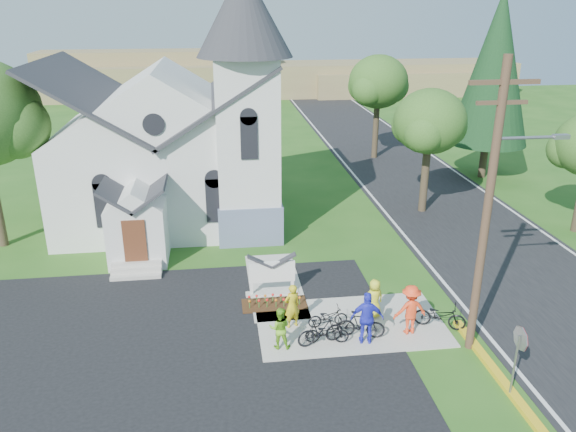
{
  "coord_description": "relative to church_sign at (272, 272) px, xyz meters",
  "views": [
    {
      "loc": [
        -3.23,
        -17.37,
        11.43
      ],
      "look_at": [
        -0.3,
        5.0,
        2.77
      ],
      "focal_mm": 35.0,
      "sensor_mm": 36.0,
      "label": 1
    }
  ],
  "objects": [
    {
      "name": "utility_pole",
      "position": [
        6.56,
        -4.7,
        4.38
      ],
      "size": [
        3.45,
        0.28,
        10.0
      ],
      "color": "#463023",
      "rests_on": "ground"
    },
    {
      "name": "cyclist_3",
      "position": [
        4.67,
        -3.57,
        -0.03
      ],
      "size": [
        1.29,
        0.82,
        1.9
      ],
      "primitive_type": "imported",
      "rotation": [
        0.0,
        0.0,
        3.24
      ],
      "color": "#FF411C",
      "rests_on": "sidewalk"
    },
    {
      "name": "bike_4",
      "position": [
        5.9,
        -3.39,
        -0.48
      ],
      "size": [
        2.0,
        1.39,
        1.0
      ],
      "primitive_type": "imported",
      "rotation": [
        0.0,
        0.0,
        1.14
      ],
      "color": "black",
      "rests_on": "sidewalk"
    },
    {
      "name": "church",
      "position": [
        -4.28,
        9.28,
        4.22
      ],
      "size": [
        12.35,
        12.0,
        13.0
      ],
      "color": "silver",
      "rests_on": "ground"
    },
    {
      "name": "tree_road_near",
      "position": [
        9.7,
        8.8,
        4.18
      ],
      "size": [
        4.0,
        4.0,
        7.05
      ],
      "color": "#35291D",
      "rests_on": "ground"
    },
    {
      "name": "cyclist_4",
      "position": [
        3.69,
        -2.31,
        -0.2
      ],
      "size": [
        0.87,
        0.69,
        1.56
      ],
      "primitive_type": "imported",
      "rotation": [
        0.0,
        0.0,
        3.43
      ],
      "color": "#CDD327",
      "rests_on": "sidewalk"
    },
    {
      "name": "ground",
      "position": [
        1.2,
        -3.2,
        -1.03
      ],
      "size": [
        120.0,
        120.0,
        0.0
      ],
      "primitive_type": "plane",
      "color": "#255618",
      "rests_on": "ground"
    },
    {
      "name": "cyclist_1",
      "position": [
        -0.13,
        -3.9,
        -0.2
      ],
      "size": [
        0.83,
        0.69,
        1.55
      ],
      "primitive_type": "imported",
      "rotation": [
        0.0,
        0.0,
        2.99
      ],
      "color": "#73BD23",
      "rests_on": "sidewalk"
    },
    {
      "name": "cyclist_0",
      "position": [
        0.47,
        -2.62,
        -0.11
      ],
      "size": [
        0.74,
        0.62,
        1.74
      ],
      "primitive_type": "imported",
      "rotation": [
        0.0,
        0.0,
        3.52
      ],
      "color": "gold",
      "rests_on": "sidewalk"
    },
    {
      "name": "bike_0",
      "position": [
        1.55,
        -3.84,
        -0.56
      ],
      "size": [
        1.62,
        0.72,
        0.82
      ],
      "primitive_type": "imported",
      "rotation": [
        0.0,
        0.0,
        1.46
      ],
      "color": "black",
      "rests_on": "sidewalk"
    },
    {
      "name": "road",
      "position": [
        11.2,
        11.8,
        -1.02
      ],
      "size": [
        8.0,
        90.0,
        0.02
      ],
      "primitive_type": "cube",
      "color": "black",
      "rests_on": "ground"
    },
    {
      "name": "cyclist_2",
      "position": [
        2.95,
        -4.0,
        0.01
      ],
      "size": [
        1.23,
        0.68,
        1.98
      ],
      "primitive_type": "imported",
      "rotation": [
        0.0,
        0.0,
        2.96
      ],
      "color": "#2B31DB",
      "rests_on": "sidewalk"
    },
    {
      "name": "tree_road_mid",
      "position": [
        10.2,
        20.8,
        4.75
      ],
      "size": [
        4.4,
        4.4,
        7.8
      ],
      "color": "#35291D",
      "rests_on": "ground"
    },
    {
      "name": "distant_hills",
      "position": [
        4.56,
        53.13,
        1.15
      ],
      "size": [
        61.0,
        10.0,
        5.6
      ],
      "color": "olive",
      "rests_on": "ground"
    },
    {
      "name": "church_sign",
      "position": [
        0.0,
        0.0,
        0.0
      ],
      "size": [
        2.2,
        0.4,
        1.7
      ],
      "color": "#ACA79C",
      "rests_on": "ground"
    },
    {
      "name": "parking_lot",
      "position": [
        -5.8,
        -5.2,
        -1.02
      ],
      "size": [
        20.0,
        16.0,
        0.02
      ],
      "primitive_type": "cube",
      "color": "black",
      "rests_on": "ground"
    },
    {
      "name": "stop_sign",
      "position": [
        6.63,
        -7.4,
        0.75
      ],
      "size": [
        0.11,
        0.76,
        2.48
      ],
      "color": "gray",
      "rests_on": "ground"
    },
    {
      "name": "bike_2",
      "position": [
        1.8,
        -2.79,
        -0.58
      ],
      "size": [
        1.54,
        0.63,
        0.79
      ],
      "primitive_type": "imported",
      "rotation": [
        0.0,
        0.0,
        1.64
      ],
      "color": "black",
      "rests_on": "sidewalk"
    },
    {
      "name": "flower_bed",
      "position": [
        0.0,
        -0.9,
        -0.99
      ],
      "size": [
        2.6,
        1.1,
        0.07
      ],
      "primitive_type": "cube",
      "color": "#361F0E",
      "rests_on": "ground"
    },
    {
      "name": "bike_3",
      "position": [
        2.84,
        -3.65,
        -0.46
      ],
      "size": [
        1.8,
        0.92,
        1.04
      ],
      "primitive_type": "imported",
      "rotation": [
        0.0,
        0.0,
        1.31
      ],
      "color": "black",
      "rests_on": "sidewalk"
    },
    {
      "name": "sidewalk",
      "position": [
        2.7,
        -2.7,
        -1.0
      ],
      "size": [
        7.0,
        4.0,
        0.05
      ],
      "primitive_type": "cube",
      "color": "#ACA79C",
      "rests_on": "ground"
    },
    {
      "name": "bike_1",
      "position": [
        1.31,
        -3.89,
        -0.45
      ],
      "size": [
        1.82,
        0.9,
        1.05
      ],
      "primitive_type": "imported",
      "rotation": [
        0.0,
        0.0,
        1.81
      ],
      "color": "black",
      "rests_on": "sidewalk"
    },
    {
      "name": "conifer",
      "position": [
        16.2,
        14.8,
        6.36
      ],
      "size": [
        5.2,
        5.2,
        12.4
      ],
      "color": "#35291D",
      "rests_on": "ground"
    }
  ]
}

